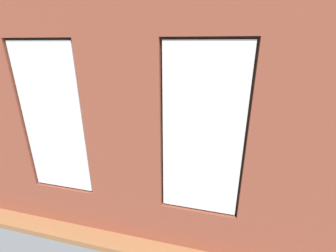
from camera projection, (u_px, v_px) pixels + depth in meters
The scene contains 22 objects.
ground_plane at pixel (169, 158), 6.03m from camera, with size 7.25×6.02×0.10m, color #99663D.
brick_wall_with_windows at pixel (123, 131), 3.02m from camera, with size 6.65×0.30×3.52m.
white_wall_right at pixel (48, 87), 5.97m from camera, with size 0.10×5.02×3.52m, color white.
couch_by_window at pixel (150, 191), 4.07m from camera, with size 1.81×0.87×0.80m.
couch_left at pixel (279, 162), 5.06m from camera, with size 1.03×2.02×0.80m.
coffee_table at pixel (178, 143), 5.91m from camera, with size 1.56×0.84×0.44m.
cup_ceramic at pixel (178, 139), 5.88m from camera, with size 0.08×0.08×0.10m, color silver.
candle_jar at pixel (160, 139), 5.86m from camera, with size 0.08×0.08×0.12m, color #B7333D.
table_plant_small at pixel (196, 135), 5.88m from camera, with size 0.18×0.18×0.28m.
remote_gray at pixel (182, 143), 5.75m from camera, with size 0.05×0.17×0.02m, color #59595B.
remote_silver at pixel (172, 138), 6.03m from camera, with size 0.05×0.17×0.02m, color #B2B2B7.
media_console at pixel (59, 143), 6.12m from camera, with size 1.22×0.42×0.59m, color black.
tv_flatscreen at pixel (54, 118), 5.87m from camera, with size 1.24×0.20×0.84m.
papasan_chair at pixel (186, 121), 7.37m from camera, with size 1.10×1.10×0.69m.
potted_plant_foreground_right at pixel (111, 107), 8.17m from camera, with size 0.80×0.76×1.38m.
potted_plant_by_left_couch at pixel (254, 137), 6.46m from camera, with size 0.24×0.24×0.50m.
potted_plant_corner_near_left at pixel (272, 116), 6.95m from camera, with size 0.86×0.79×1.40m.
potted_plant_between_couches at pixel (228, 188), 3.71m from camera, with size 0.54×0.54×0.99m.
potted_plant_near_tv at pixel (44, 149), 4.90m from camera, with size 1.05×0.88×1.33m.
potted_plant_corner_far_left at pixel (323, 197), 3.22m from camera, with size 0.97×1.07×1.39m.
potted_plant_beside_window_right at pixel (18, 161), 4.50m from camera, with size 0.68×0.68×0.98m.
potted_plant_mid_room_small at pixel (216, 140), 6.15m from camera, with size 0.28×0.28×0.57m.
Camera 1 is at (-1.27, 5.21, 2.85)m, focal length 24.00 mm.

